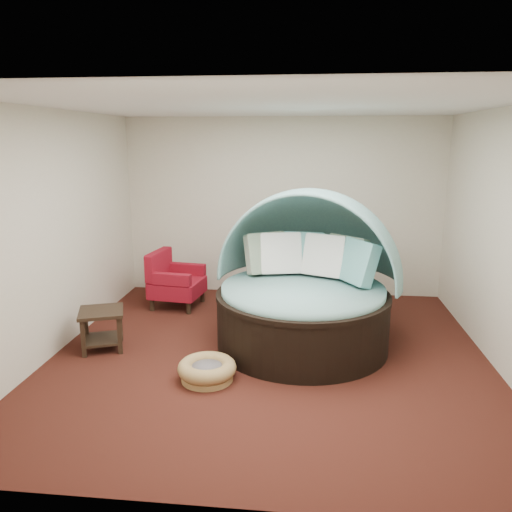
# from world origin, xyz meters

# --- Properties ---
(floor) EXTENTS (5.00, 5.00, 0.00)m
(floor) POSITION_xyz_m (0.00, 0.00, 0.00)
(floor) COLOR #451B13
(floor) RESTS_ON ground
(wall_back) EXTENTS (5.00, 0.00, 5.00)m
(wall_back) POSITION_xyz_m (0.00, 2.50, 1.40)
(wall_back) COLOR beige
(wall_back) RESTS_ON floor
(wall_front) EXTENTS (5.00, 0.00, 5.00)m
(wall_front) POSITION_xyz_m (0.00, -2.50, 1.40)
(wall_front) COLOR beige
(wall_front) RESTS_ON floor
(wall_left) EXTENTS (0.00, 5.00, 5.00)m
(wall_left) POSITION_xyz_m (-2.50, 0.00, 1.40)
(wall_left) COLOR beige
(wall_left) RESTS_ON floor
(wall_right) EXTENTS (0.00, 5.00, 5.00)m
(wall_right) POSITION_xyz_m (2.50, 0.00, 1.40)
(wall_right) COLOR beige
(wall_right) RESTS_ON floor
(ceiling) EXTENTS (5.00, 5.00, 0.00)m
(ceiling) POSITION_xyz_m (0.00, 0.00, 2.80)
(ceiling) COLOR white
(ceiling) RESTS_ON wall_back
(canopy_daybed) EXTENTS (2.56, 2.51, 1.90)m
(canopy_daybed) POSITION_xyz_m (0.40, 0.44, 0.88)
(canopy_daybed) COLOR black
(canopy_daybed) RESTS_ON floor
(pet_basket) EXTENTS (0.82, 0.82, 0.21)m
(pet_basket) POSITION_xyz_m (-0.60, -0.68, 0.11)
(pet_basket) COLOR olive
(pet_basket) RESTS_ON floor
(red_armchair) EXTENTS (0.81, 0.81, 0.84)m
(red_armchair) POSITION_xyz_m (-1.57, 1.62, 0.39)
(red_armchair) COLOR black
(red_armchair) RESTS_ON floor
(side_table) EXTENTS (0.65, 0.65, 0.48)m
(side_table) POSITION_xyz_m (-2.00, -0.02, 0.31)
(side_table) COLOR black
(side_table) RESTS_ON floor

